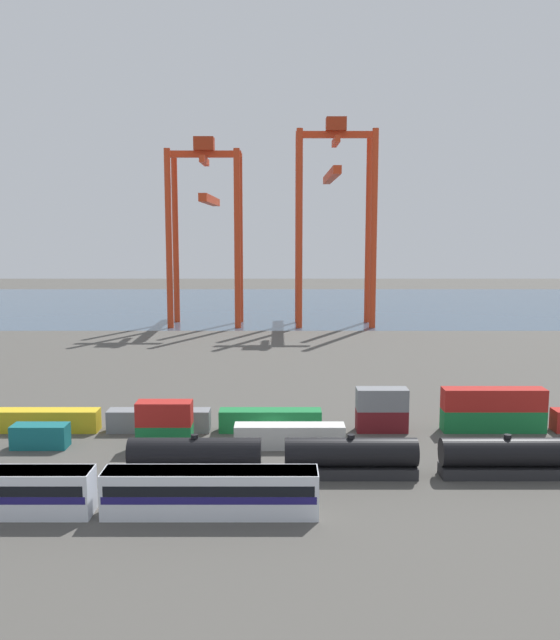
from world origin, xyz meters
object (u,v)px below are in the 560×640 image
Objects in this scene: gantry_crane_west at (204,214)px; gantry_crane_central at (332,201)px; passenger_train at (95,490)px; shipping_container_6 at (45,421)px; freight_tank_row at (348,457)px; shipping_container_2 at (38,436)px.

gantry_crane_west is 32.08m from gantry_crane_central.
gantry_crane_west is at bearing -179.73° from gantry_crane_central.
gantry_crane_central reaches higher than passenger_train.
gantry_crane_west reaches higher than passenger_train.
gantry_crane_central is at bearing 0.27° from gantry_crane_west.
gantry_crane_central is (41.13, 92.62, 29.49)m from shipping_container_6.
freight_tank_row is 7.12× the size of shipping_container_2.
gantry_crane_central is (31.91, 0.15, 3.32)m from gantry_crane_west.
freight_tank_row is 0.94× the size of gantry_crane_west.
freight_tank_row is at bearing 21.64° from passenger_train.
gantry_crane_west is at bearing 85.38° from shipping_container_2.
freight_tank_row is 37.57m from shipping_container_6.
gantry_crane_west is (9.22, 92.47, 26.17)m from shipping_container_6.
shipping_container_6 is at bearing -95.69° from gantry_crane_west.
freight_tank_row is 111.55m from gantry_crane_central.
gantry_crane_central is (6.66, 107.56, 28.82)m from freight_tank_row.
gantry_crane_west is at bearing 103.22° from freight_tank_row.
freight_tank_row is 113.24m from gantry_crane_west.
freight_tank_row is 34.37m from shipping_container_2.
freight_tank_row reaches higher than shipping_container_6.
passenger_train is 23.84m from freight_tank_row.
gantry_crane_west is (-3.09, 116.20, 25.33)m from passenger_train.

